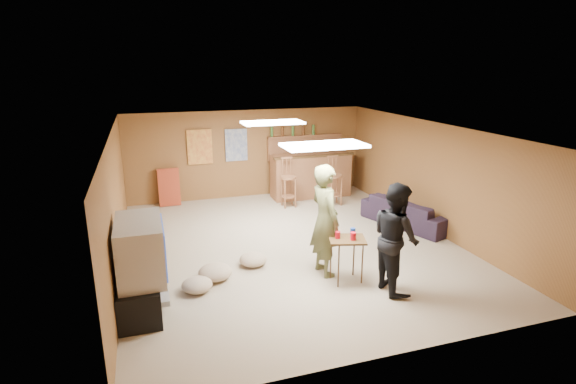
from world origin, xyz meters
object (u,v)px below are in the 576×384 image
object	(u,v)px
person_olive	(325,220)
bar_counter	(311,176)
person_black	(396,237)
tv_body	(140,249)
sofa	(408,212)
tray_table	(346,260)

from	to	relation	value
person_olive	bar_counter	bearing A→B (deg)	-25.37
person_olive	person_black	bearing A→B (deg)	-143.79
tv_body	person_olive	size ratio (longest dim) A/B	0.60
sofa	tv_body	bearing A→B (deg)	89.41
person_black	tray_table	bearing A→B (deg)	52.88
person_black	tray_table	distance (m)	0.87
person_olive	sofa	world-z (taller)	person_olive
bar_counter	person_black	size ratio (longest dim) A/B	1.20
sofa	tray_table	size ratio (longest dim) A/B	2.77
bar_counter	tray_table	distance (m)	4.70
tv_body	person_black	size ratio (longest dim) A/B	0.66
person_black	bar_counter	bearing A→B (deg)	-5.25
bar_counter	tray_table	size ratio (longest dim) A/B	2.79
sofa	person_olive	bearing A→B (deg)	101.99
person_black	sofa	bearing A→B (deg)	-35.33
bar_counter	person_olive	xyz separation A→B (m)	(-1.35, -4.18, 0.36)
bar_counter	sofa	bearing A→B (deg)	-65.43
person_black	tv_body	bearing A→B (deg)	82.30
tv_body	sofa	xyz separation A→B (m)	(5.35, 1.83, -0.61)
sofa	bar_counter	bearing A→B (deg)	5.14
person_olive	sofa	distance (m)	3.05
tv_body	person_olive	world-z (taller)	person_olive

